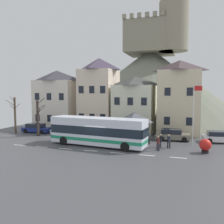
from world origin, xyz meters
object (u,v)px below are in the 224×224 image
at_px(hilltop_castle, 150,82).
at_px(pedestrian_01, 161,140).
at_px(parked_car_01, 36,128).
at_px(public_bench, 142,134).
at_px(parked_car_02, 219,137).
at_px(flagpole, 194,111).
at_px(townhouse_00, 57,99).
at_px(transit_bus, 98,132).
at_px(pedestrian_03, 169,140).
at_px(harbour_buoy, 205,145).
at_px(bare_tree_00, 38,118).
at_px(townhouse_03, 179,97).
at_px(parked_car_03, 65,130).
at_px(bare_tree_01, 15,114).
at_px(townhouse_02, 135,104).
at_px(pedestrian_00, 158,143).
at_px(parked_car_00, 172,135).
at_px(pedestrian_02, 148,137).
at_px(townhouse_01, 99,94).
at_px(bus_shelter, 134,117).

xyz_separation_m(hilltop_castle, pedestrian_01, (5.69, -29.59, -7.51)).
xyz_separation_m(parked_car_01, public_bench, (16.00, 1.08, -0.21)).
distance_m(parked_car_02, flagpole, 5.13).
height_order(townhouse_00, transit_bus, townhouse_00).
xyz_separation_m(parked_car_01, pedestrian_03, (20.06, -4.34, 0.22)).
relative_size(harbour_buoy, bare_tree_00, 0.27).
height_order(townhouse_03, parked_car_03, townhouse_03).
bearing_deg(harbour_buoy, townhouse_00, 155.34).
height_order(flagpole, bare_tree_01, flagpole).
bearing_deg(parked_car_03, pedestrian_03, -21.70).
relative_size(townhouse_00, transit_bus, 0.84).
bearing_deg(parked_car_01, public_bench, 3.99).
bearing_deg(townhouse_00, parked_car_02, -10.55).
relative_size(townhouse_02, pedestrian_01, 5.64).
distance_m(townhouse_03, flagpole, 7.68).
height_order(pedestrian_00, pedestrian_01, pedestrian_00).
relative_size(parked_car_01, harbour_buoy, 2.97).
relative_size(townhouse_03, pedestrian_00, 6.64).
relative_size(townhouse_03, parked_car_00, 2.50).
height_order(parked_car_03, pedestrian_01, pedestrian_01).
bearing_deg(pedestrian_00, transit_bus, 177.89).
bearing_deg(bare_tree_01, townhouse_03, 16.41).
xyz_separation_m(parked_car_00, pedestrian_02, (-2.59, -3.44, 0.17)).
bearing_deg(pedestrian_02, pedestrian_00, -61.33).
xyz_separation_m(parked_car_03, flagpole, (17.74, -1.79, 3.46)).
bearing_deg(bare_tree_00, parked_car_01, 129.27).
relative_size(parked_car_01, pedestrian_01, 2.83).
xyz_separation_m(townhouse_00, parked_car_01, (-0.63, -5.25, -4.20)).
bearing_deg(transit_bus, parked_car_02, 30.98).
relative_size(parked_car_00, flagpole, 0.61).
bearing_deg(pedestrian_03, flagpole, 43.90).
xyz_separation_m(townhouse_00, transit_bus, (11.47, -10.82, -3.22)).
bearing_deg(hilltop_castle, parked_car_02, -63.68).
xyz_separation_m(parked_car_02, pedestrian_02, (-8.11, -3.69, 0.18)).
bearing_deg(bare_tree_00, townhouse_02, 34.65).
xyz_separation_m(townhouse_02, bare_tree_00, (-12.06, -8.33, -1.72)).
height_order(public_bench, flagpole, flagpole).
relative_size(townhouse_01, bus_shelter, 3.19).
relative_size(parked_car_01, pedestrian_02, 2.76).
height_order(pedestrian_02, harbour_buoy, pedestrian_02).
bearing_deg(townhouse_02, pedestrian_03, -59.53).
height_order(flagpole, bare_tree_00, flagpole).
bearing_deg(bare_tree_01, transit_bus, -15.74).
relative_size(pedestrian_02, bare_tree_00, 0.29).
height_order(parked_car_00, parked_car_02, parked_car_00).
distance_m(townhouse_02, flagpole, 11.65).
bearing_deg(bus_shelter, hilltop_castle, 94.30).
height_order(townhouse_03, bare_tree_01, townhouse_03).
xyz_separation_m(hilltop_castle, pedestrian_00, (5.60, -31.12, -7.57)).
distance_m(hilltop_castle, bus_shelter, 27.29).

